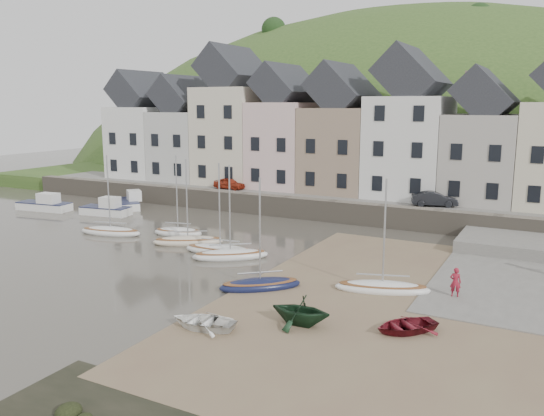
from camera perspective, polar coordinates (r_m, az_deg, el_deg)
The scene contains 24 objects.
ground at distance 32.78m, azimuth -4.96°, elevation -6.89°, with size 160.00×160.00×0.00m, color #454036.
quay_land at distance 61.31m, azimuth 11.47°, elevation 1.92°, with size 90.00×30.00×1.50m, color #345020.
quay_street at distance 50.39m, azimuth 7.75°, elevation 1.08°, with size 70.00×7.00×0.10m, color slate.
seawall at distance 47.29m, azimuth 6.26°, elevation -0.31°, with size 70.00×1.20×1.80m, color slate.
beach at distance 28.62m, azimuth 14.17°, elevation -9.78°, with size 18.00×26.00×0.06m, color brown.
slipway at distance 35.62m, azimuth 23.62°, elevation -6.23°, with size 8.00×18.00×0.12m, color slate.
hillside at distance 93.22m, azimuth 13.05°, elevation -6.98°, with size 134.40×84.00×84.00m.
townhouse_terrace at distance 52.52m, azimuth 11.07°, elevation 7.71°, with size 61.05×8.00×13.93m.
sailboat_0 at distance 44.19m, azimuth -16.31°, elevation -2.31°, with size 5.22×2.60×6.32m.
sailboat_1 at distance 42.80m, azimuth -9.67°, elevation -2.44°, with size 4.09×2.39×6.32m.
sailboat_2 at distance 39.97m, azimuth -8.66°, elevation -3.35°, with size 5.04×3.94×6.32m.
sailboat_3 at distance 36.03m, azimuth -4.31°, elevation -4.82°, with size 4.85×4.20×6.32m.
sailboat_4 at distance 37.24m, azimuth -5.35°, elevation -4.32°, with size 5.25×2.22×6.32m.
sailboat_5 at distance 30.18m, azimuth -1.23°, elevation -7.89°, with size 4.37×4.09×6.32m.
sailboat_6 at distance 30.29m, azimuth 11.31°, elevation -8.04°, with size 5.27×3.02×6.32m.
motorboat_0 at distance 51.95m, azimuth -16.68°, elevation -0.07°, with size 4.76×2.41×1.70m.
motorboat_1 at distance 56.16m, azimuth -22.36°, elevation 0.36°, with size 5.52×2.46×1.70m.
motorboat_2 at distance 54.93m, azimuth -14.54°, elevation 0.61°, with size 4.55×4.15×1.70m.
rowboat_white at distance 25.26m, azimuth -7.09°, elevation -11.51°, with size 2.13×2.98×0.62m, color white.
rowboat_green at distance 25.27m, azimuth 2.97°, elevation -10.43°, with size 2.36×2.74×1.44m, color #16331D.
rowboat_red at distance 25.37m, azimuth 13.63°, elevation -11.67°, with size 2.05×2.87×0.59m, color maroon.
person_red at distance 30.09m, azimuth 18.39°, elevation -7.26°, with size 0.56×0.37×1.54m, color maroon.
car_left at distance 54.66m, azimuth -4.43°, elevation 2.53°, with size 1.29×3.20×1.09m, color #9D2B16.
car_right at distance 47.21m, azimuth 16.41°, elevation 0.90°, with size 1.28×3.67×1.21m, color black.
Camera 1 is at (17.07, -26.17, 9.88)m, focal length 36.51 mm.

